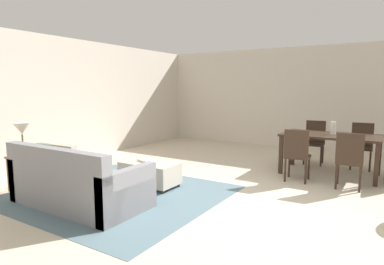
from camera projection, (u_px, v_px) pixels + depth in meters
ground_plane at (242, 208)px, 4.41m from camera, size 10.80×10.80×0.00m
wall_back at (321, 99)px, 8.43m from camera, size 9.00×0.12×2.70m
wall_left at (59, 101)px, 7.02m from camera, size 0.12×11.00×2.70m
area_rug at (119, 194)px, 5.01m from camera, size 3.00×2.80×0.01m
couch at (77, 184)px, 4.51m from camera, size 1.92×0.96×0.86m
ottoman_table at (150, 173)px, 5.40m from camera, size 0.95×0.52×0.40m
side_table at (24, 163)px, 5.14m from camera, size 0.40×0.40×0.56m
table_lamp at (22, 130)px, 5.07m from camera, size 0.26×0.26×0.53m
dining_table at (330, 139)px, 6.09m from camera, size 1.71×0.96×0.76m
dining_chair_near_left at (297, 152)px, 5.61m from camera, size 0.43×0.43×0.92m
dining_chair_near_right at (349, 158)px, 5.18m from camera, size 0.43×0.43×0.92m
dining_chair_far_left at (315, 139)px, 7.03m from camera, size 0.43×0.43×0.92m
dining_chair_far_right at (362, 143)px, 6.57m from camera, size 0.42×0.42×0.92m
vase_centerpiece at (333, 128)px, 6.09m from camera, size 0.10×0.10×0.24m
book_on_ottoman at (147, 160)px, 5.46m from camera, size 0.30×0.26×0.03m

